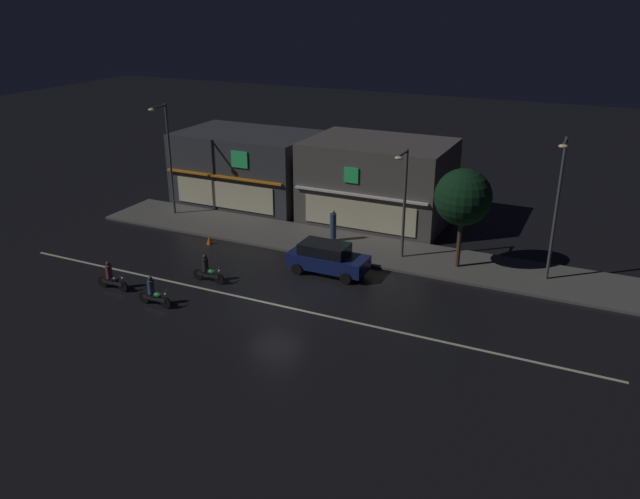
{
  "coord_description": "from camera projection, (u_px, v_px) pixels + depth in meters",
  "views": [
    {
      "loc": [
        13.84,
        -24.19,
        14.1
      ],
      "look_at": [
        0.7,
        3.59,
        1.72
      ],
      "focal_mm": 35.82,
      "sensor_mm": 36.0,
      "label": 1
    }
  ],
  "objects": [
    {
      "name": "motorcycle_following",
      "position": [
        111.0,
        278.0,
        32.46
      ],
      "size": [
        1.9,
        0.6,
        1.52
      ],
      "rotation": [
        0.0,
        0.0,
        3.09
      ],
      "color": "black",
      "rests_on": "ground"
    },
    {
      "name": "storefront_left_block",
      "position": [
        378.0,
        181.0,
        41.76
      ],
      "size": [
        9.2,
        6.62,
        5.3
      ],
      "color": "#56514C",
      "rests_on": "ground"
    },
    {
      "name": "lane_divider_stripe",
      "position": [
        276.0,
        305.0,
        31.04
      ],
      "size": [
        31.41,
        0.16,
        0.01
      ],
      "primitive_type": "cube",
      "color": "beige",
      "rests_on": "ground"
    },
    {
      "name": "motorcycle_lead",
      "position": [
        207.0,
        271.0,
        33.3
      ],
      "size": [
        1.9,
        0.6,
        1.52
      ],
      "rotation": [
        0.0,
        0.0,
        0.08
      ],
      "color": "black",
      "rests_on": "ground"
    },
    {
      "name": "streetlamp_east",
      "position": [
        557.0,
        200.0,
        31.75
      ],
      "size": [
        0.44,
        1.64,
        7.51
      ],
      "color": "#47494C",
      "rests_on": "sidewalk_far"
    },
    {
      "name": "streetlamp_mid",
      "position": [
        404.0,
        195.0,
        34.77
      ],
      "size": [
        0.44,
        1.64,
        6.22
      ],
      "color": "#47494C",
      "rests_on": "sidewalk_far"
    },
    {
      "name": "pedestrian_on_sidewalk",
      "position": [
        333.0,
        227.0,
        38.37
      ],
      "size": [
        0.39,
        0.39,
        1.94
      ],
      "rotation": [
        0.0,
        0.0,
        5.98
      ],
      "color": "#334766",
      "rests_on": "sidewalk_far"
    },
    {
      "name": "sidewalk_far",
      "position": [
        345.0,
        245.0,
        38.14
      ],
      "size": [
        33.06,
        4.47,
        0.14
      ],
      "primitive_type": "cube",
      "color": "#5B5954",
      "rests_on": "ground"
    },
    {
      "name": "storefront_center_block",
      "position": [
        248.0,
        167.0,
        45.67
      ],
      "size": [
        9.53,
        6.45,
        5.01
      ],
      "color": "#383A3F",
      "rests_on": "ground"
    },
    {
      "name": "motorcycle_opposite_lane",
      "position": [
        153.0,
        294.0,
        30.75
      ],
      "size": [
        1.9,
        0.6,
        1.52
      ],
      "rotation": [
        0.0,
        0.0,
        2.99
      ],
      "color": "black",
      "rests_on": "ground"
    },
    {
      "name": "traffic_cone",
      "position": [
        209.0,
        240.0,
        38.45
      ],
      "size": [
        0.36,
        0.36,
        0.55
      ],
      "primitive_type": "cone",
      "color": "orange",
      "rests_on": "ground"
    },
    {
      "name": "street_tree",
      "position": [
        463.0,
        197.0,
        33.61
      ],
      "size": [
        3.05,
        3.05,
        5.49
      ],
      "color": "#473323",
      "rests_on": "sidewalk_far"
    },
    {
      "name": "ground_plane",
      "position": [
        276.0,
        305.0,
        31.04
      ],
      "size": [
        140.0,
        140.0,
        0.0
      ],
      "primitive_type": "plane",
      "color": "black"
    },
    {
      "name": "parked_car_near_kerb",
      "position": [
        327.0,
        258.0,
        34.29
      ],
      "size": [
        4.3,
        1.98,
        1.67
      ],
      "color": "navy",
      "rests_on": "ground"
    },
    {
      "name": "streetlamp_west",
      "position": [
        167.0,
        151.0,
        41.77
      ],
      "size": [
        0.44,
        1.64,
        7.39
      ],
      "color": "#47494C",
      "rests_on": "sidewalk_far"
    }
  ]
}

